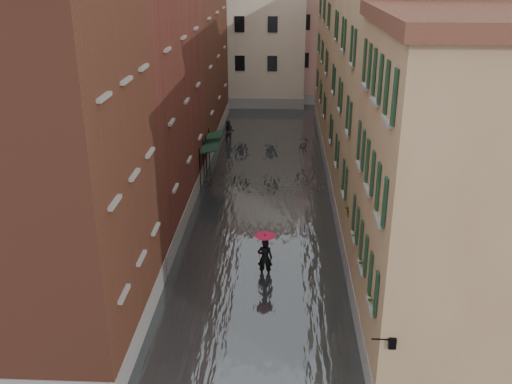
# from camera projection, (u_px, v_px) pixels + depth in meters

# --- Properties ---
(ground) EXTENTS (120.00, 120.00, 0.00)m
(ground) POSITION_uv_depth(u_px,v_px,m) (254.00, 309.00, 23.45)
(ground) COLOR #525254
(ground) RESTS_ON ground
(floodwater) EXTENTS (10.00, 60.00, 0.20)m
(floodwater) POSITION_uv_depth(u_px,v_px,m) (264.00, 190.00, 35.44)
(floodwater) COLOR #3E4345
(floodwater) RESTS_ON ground
(building_left_near) EXTENTS (6.00, 8.00, 13.00)m
(building_left_near) POSITION_uv_depth(u_px,v_px,m) (46.00, 175.00, 19.46)
(building_left_near) COLOR brown
(building_left_near) RESTS_ON ground
(building_left_mid) EXTENTS (6.00, 14.00, 12.50)m
(building_left_mid) POSITION_uv_depth(u_px,v_px,m) (129.00, 107.00, 29.74)
(building_left_mid) COLOR maroon
(building_left_mid) RESTS_ON ground
(building_left_far) EXTENTS (6.00, 16.00, 14.00)m
(building_left_far) POSITION_uv_depth(u_px,v_px,m) (178.00, 50.00, 43.34)
(building_left_far) COLOR brown
(building_left_far) RESTS_ON ground
(building_right_near) EXTENTS (6.00, 8.00, 11.50)m
(building_right_near) POSITION_uv_depth(u_px,v_px,m) (458.00, 203.00, 19.12)
(building_right_near) COLOR #976D4E
(building_right_near) RESTS_ON ground
(building_right_mid) EXTENTS (6.00, 14.00, 13.00)m
(building_right_mid) POSITION_uv_depth(u_px,v_px,m) (400.00, 105.00, 29.02)
(building_right_mid) COLOR tan
(building_right_mid) RESTS_ON ground
(building_right_far) EXTENTS (6.00, 16.00, 11.50)m
(building_right_far) POSITION_uv_depth(u_px,v_px,m) (362.00, 68.00, 43.19)
(building_right_far) COLOR #976D4E
(building_right_far) RESTS_ON ground
(building_end_cream) EXTENTS (12.00, 9.00, 13.00)m
(building_end_cream) POSITION_uv_depth(u_px,v_px,m) (243.00, 35.00, 56.30)
(building_end_cream) COLOR beige
(building_end_cream) RESTS_ON ground
(building_end_pink) EXTENTS (10.00, 9.00, 12.00)m
(building_end_pink) POSITION_uv_depth(u_px,v_px,m) (333.00, 38.00, 57.94)
(building_end_pink) COLOR #A67C74
(building_end_pink) RESTS_ON ground
(awning_near) EXTENTS (1.09, 2.90, 2.80)m
(awning_near) POSITION_uv_depth(u_px,v_px,m) (210.00, 147.00, 35.80)
(awning_near) COLOR black
(awning_near) RESTS_ON ground
(awning_far) EXTENTS (1.09, 2.85, 2.80)m
(awning_far) POSITION_uv_depth(u_px,v_px,m) (213.00, 139.00, 37.34)
(awning_far) COLOR black
(awning_far) RESTS_ON ground
(wall_lantern) EXTENTS (0.71, 0.22, 0.35)m
(wall_lantern) POSITION_uv_depth(u_px,v_px,m) (391.00, 342.00, 16.57)
(wall_lantern) COLOR black
(wall_lantern) RESTS_ON ground
(window_planters) EXTENTS (0.59, 10.75, 0.84)m
(window_planters) POSITION_uv_depth(u_px,v_px,m) (358.00, 229.00, 22.46)
(window_planters) COLOR #9D5C33
(window_planters) RESTS_ON ground
(pedestrian_main) EXTENTS (0.96, 0.96, 2.06)m
(pedestrian_main) POSITION_uv_depth(u_px,v_px,m) (265.00, 252.00, 25.44)
(pedestrian_main) COLOR black
(pedestrian_main) RESTS_ON ground
(pedestrian_far) EXTENTS (0.93, 0.77, 1.77)m
(pedestrian_far) POSITION_uv_depth(u_px,v_px,m) (229.00, 132.00, 44.70)
(pedestrian_far) COLOR black
(pedestrian_far) RESTS_ON ground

